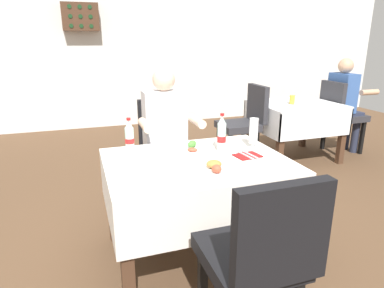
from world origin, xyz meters
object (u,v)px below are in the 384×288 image
(main_dining_table, at_px, (197,182))
(plate_far_diner, at_px, (190,149))
(background_dining_table, at_px, (295,117))
(seated_diner_far, at_px, (167,134))
(beer_glass_left, at_px, (253,133))
(background_patron, at_px, (345,101))
(background_chair_left, at_px, (245,120))
(cola_bottle_secondary, at_px, (222,135))
(background_chair_right, at_px, (340,113))
(background_table_tumbler, at_px, (292,100))
(wall_bottle_rack, at_px, (80,17))
(chair_far_diner_seat, at_px, (166,147))
(chair_near_camera_side, at_px, (259,255))
(plate_near_camera, at_px, (216,169))
(napkin_cutlery_set, at_px, (247,156))
(cola_bottle_primary, at_px, (129,137))

(main_dining_table, distance_m, plate_far_diner, 0.27)
(plate_far_diner, distance_m, background_dining_table, 2.32)
(seated_diner_far, height_order, beer_glass_left, seated_diner_far)
(background_patron, bearing_deg, background_dining_table, 180.00)
(main_dining_table, relative_size, background_chair_left, 1.23)
(cola_bottle_secondary, height_order, background_chair_right, cola_bottle_secondary)
(background_table_tumbler, distance_m, wall_bottle_rack, 3.53)
(chair_far_diner_seat, height_order, wall_bottle_rack, wall_bottle_rack)
(seated_diner_far, relative_size, beer_glass_left, 5.76)
(background_dining_table, xyz_separation_m, background_chair_left, (-0.71, -0.00, 0.01))
(chair_near_camera_side, bearing_deg, background_patron, 42.49)
(main_dining_table, bearing_deg, background_patron, 30.82)
(plate_far_diner, height_order, background_dining_table, plate_far_diner)
(plate_near_camera, distance_m, beer_glass_left, 0.58)
(seated_diner_far, bearing_deg, napkin_cutlery_set, -64.72)
(plate_near_camera, height_order, background_table_tumbler, background_table_tumbler)
(main_dining_table, xyz_separation_m, background_chair_right, (2.59, 1.57, -0.01))
(background_patron, bearing_deg, main_dining_table, -149.18)
(background_table_tumbler, bearing_deg, background_patron, 2.94)
(cola_bottle_primary, xyz_separation_m, background_dining_table, (2.27, 1.25, -0.28))
(background_dining_table, xyz_separation_m, wall_bottle_rack, (-2.44, 2.38, 1.28))
(background_table_tumbler, bearing_deg, cola_bottle_secondary, -137.80)
(cola_bottle_primary, height_order, background_dining_table, cola_bottle_primary)
(chair_far_diner_seat, height_order, seated_diner_far, seated_diner_far)
(cola_bottle_primary, xyz_separation_m, napkin_cutlery_set, (0.74, -0.37, -0.10))
(beer_glass_left, xyz_separation_m, cola_bottle_secondary, (-0.26, -0.01, 0.01))
(chair_near_camera_side, distance_m, background_table_tumbler, 2.98)
(beer_glass_left, relative_size, cola_bottle_secondary, 0.79)
(cola_bottle_primary, relative_size, background_dining_table, 0.24)
(cola_bottle_secondary, xyz_separation_m, background_table_tumbler, (1.56, 1.41, -0.07))
(napkin_cutlery_set, xyz_separation_m, background_patron, (2.29, 1.62, -0.02))
(plate_near_camera, distance_m, wall_bottle_rack, 4.37)
(main_dining_table, height_order, chair_near_camera_side, chair_near_camera_side)
(beer_glass_left, bearing_deg, chair_near_camera_side, -116.52)
(chair_near_camera_side, height_order, beer_glass_left, chair_near_camera_side)
(main_dining_table, height_order, cola_bottle_secondary, cola_bottle_secondary)
(cola_bottle_secondary, height_order, wall_bottle_rack, wall_bottle_rack)
(seated_diner_far, distance_m, background_chair_right, 2.74)
(main_dining_table, height_order, seated_diner_far, seated_diner_far)
(chair_far_diner_seat, relative_size, beer_glass_left, 4.43)
(chair_far_diner_seat, bearing_deg, cola_bottle_secondary, -72.84)
(background_dining_table, bearing_deg, napkin_cutlery_set, -133.39)
(cola_bottle_secondary, relative_size, background_dining_table, 0.28)
(background_chair_right, bearing_deg, napkin_cutlery_set, -144.12)
(plate_far_diner, distance_m, background_table_tumbler, 2.21)
(plate_near_camera, xyz_separation_m, napkin_cutlery_set, (0.32, 0.19, -0.02))
(main_dining_table, height_order, wall_bottle_rack, wall_bottle_rack)
(beer_glass_left, bearing_deg, background_chair_right, 34.54)
(background_chair_left, distance_m, background_chair_right, 1.41)
(beer_glass_left, distance_m, cola_bottle_primary, 0.89)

